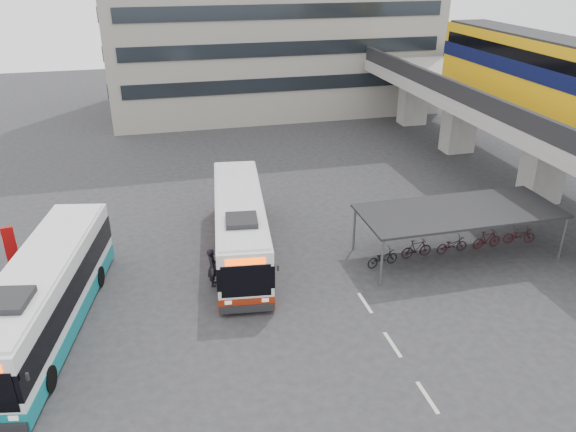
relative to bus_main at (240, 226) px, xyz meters
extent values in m
plane|color=#28282B|center=(2.05, -5.86, -1.54)|extent=(120.00, 120.00, 0.00)
cube|color=gray|center=(19.05, 2.14, 0.76)|extent=(2.20, 1.60, 4.60)
cube|color=gray|center=(19.05, 12.14, 0.76)|extent=(2.20, 1.60, 4.60)
cube|color=gray|center=(19.05, 20.14, 0.76)|extent=(2.20, 1.60, 4.60)
cube|color=gray|center=(19.05, 6.14, 3.51)|extent=(8.00, 32.00, 0.90)
cube|color=black|center=(15.30, 6.14, 4.51)|extent=(0.35, 32.00, 1.10)
cube|color=black|center=(22.80, 6.14, 4.51)|extent=(0.35, 32.00, 1.10)
cube|color=#DA9E0C|center=(19.05, 3.03, 6.06)|extent=(2.90, 20.00, 3.90)
cube|color=#090E35|center=(19.05, 3.03, 6.26)|extent=(2.98, 20.02, 0.90)
cube|color=black|center=(19.05, 3.03, 7.06)|extent=(2.96, 19.20, 0.70)
cube|color=black|center=(19.05, 3.03, 8.01)|extent=(2.70, 19.60, 0.25)
cylinder|color=#595B60|center=(5.75, -1.06, -0.34)|extent=(0.12, 0.12, 2.40)
cylinder|color=#595B60|center=(15.35, -1.06, -0.34)|extent=(0.12, 0.12, 2.40)
cylinder|color=#595B60|center=(5.75, -4.66, -0.34)|extent=(0.12, 0.12, 2.40)
cylinder|color=#595B60|center=(15.35, -4.66, -0.34)|extent=(0.12, 0.12, 2.40)
cube|color=black|center=(10.55, -2.86, 0.94)|extent=(10.00, 4.00, 0.12)
imported|color=black|center=(6.55, -2.86, -1.08)|extent=(1.71, 0.60, 0.90)
imported|color=black|center=(8.55, -2.86, -1.04)|extent=(1.66, 0.47, 1.00)
imported|color=black|center=(10.55, -2.86, -1.08)|extent=(1.71, 0.60, 0.90)
imported|color=black|center=(12.55, -2.86, -1.04)|extent=(1.66, 0.47, 1.00)
imported|color=#350C0F|center=(14.55, -2.86, -1.08)|extent=(1.71, 0.60, 0.90)
cube|color=beige|center=(4.55, -11.86, -1.53)|extent=(0.15, 1.60, 0.01)
cube|color=beige|center=(4.55, -8.86, -1.53)|extent=(0.15, 1.60, 0.01)
cube|color=beige|center=(4.55, -5.86, -1.53)|extent=(0.15, 1.60, 0.01)
cube|color=white|center=(0.00, 0.02, 0.16)|extent=(3.70, 11.35, 2.55)
cube|color=maroon|center=(0.00, 0.02, -1.02)|extent=(3.75, 11.40, 0.70)
cube|color=black|center=(0.00, 0.02, 0.28)|extent=(3.76, 11.38, 1.07)
cube|color=#FF4600|center=(-0.67, -5.52, 1.11)|extent=(1.66, 0.28, 0.28)
cube|color=black|center=(-0.34, -2.75, 1.64)|extent=(1.59, 1.65, 0.26)
cylinder|color=black|center=(-1.53, -3.39, -1.07)|extent=(0.39, 0.96, 0.93)
cylinder|color=black|center=(1.48, 2.98, -1.07)|extent=(0.39, 0.96, 0.93)
cube|color=white|center=(-8.65, -4.43, 0.21)|extent=(4.64, 11.72, 2.63)
cube|color=#0D7178|center=(-8.65, -4.43, -1.01)|extent=(4.69, 11.77, 0.72)
cube|color=black|center=(-8.65, -4.43, 0.33)|extent=(4.70, 11.75, 1.10)
cube|color=black|center=(-9.22, -7.24, 1.73)|extent=(1.73, 1.79, 0.27)
cylinder|color=black|center=(-6.91, -1.50, -1.06)|extent=(0.47, 0.99, 0.96)
imported|color=black|center=(-1.77, -2.72, -0.59)|extent=(0.50, 0.72, 1.89)
cube|color=#9F0909|center=(-10.76, 0.25, -0.21)|extent=(0.55, 0.26, 2.65)
cube|color=white|center=(-10.76, 0.25, 0.48)|extent=(0.57, 0.15, 0.53)
camera|label=1|loc=(-3.82, -25.21, 12.54)|focal=35.00mm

